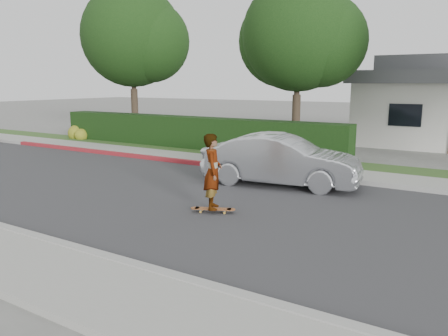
% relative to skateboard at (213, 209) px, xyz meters
% --- Properties ---
extents(ground, '(120.00, 120.00, 0.00)m').
position_rel_skateboard_xyz_m(ground, '(-3.42, 0.69, -0.09)').
color(ground, slate).
rests_on(ground, ground).
extents(road, '(60.00, 8.00, 0.01)m').
position_rel_skateboard_xyz_m(road, '(-3.42, 0.69, -0.09)').
color(road, '#2D2D30').
rests_on(road, ground).
extents(curb_far, '(60.00, 0.20, 0.15)m').
position_rel_skateboard_xyz_m(curb_far, '(-3.42, 4.79, -0.02)').
color(curb_far, '#9E9E99').
rests_on(curb_far, ground).
extents(curb_red_section, '(12.00, 0.21, 0.15)m').
position_rel_skateboard_xyz_m(curb_red_section, '(-8.42, 4.79, -0.02)').
color(curb_red_section, maroon).
rests_on(curb_red_section, ground).
extents(sidewalk_far, '(60.00, 1.60, 0.12)m').
position_rel_skateboard_xyz_m(sidewalk_far, '(-3.42, 5.69, -0.03)').
color(sidewalk_far, gray).
rests_on(sidewalk_far, ground).
extents(planting_strip, '(60.00, 1.60, 0.10)m').
position_rel_skateboard_xyz_m(planting_strip, '(-3.42, 7.29, -0.04)').
color(planting_strip, '#2D4C1E').
rests_on(planting_strip, ground).
extents(hedge, '(15.00, 1.00, 1.50)m').
position_rel_skateboard_xyz_m(hedge, '(-6.42, 7.89, 0.66)').
color(hedge, black).
rests_on(hedge, ground).
extents(flowering_shrub, '(1.40, 1.00, 0.90)m').
position_rel_skateboard_xyz_m(flowering_shrub, '(-13.43, 7.43, 0.24)').
color(flowering_shrub, '#2D4C19').
rests_on(flowering_shrub, ground).
extents(tree_left, '(5.99, 5.21, 8.00)m').
position_rel_skateboard_xyz_m(tree_left, '(-10.94, 9.38, 5.17)').
color(tree_left, '#33261C').
rests_on(tree_left, ground).
extents(tree_center, '(5.66, 4.84, 7.44)m').
position_rel_skateboard_xyz_m(tree_center, '(-1.94, 9.88, 4.81)').
color(tree_center, '#33261C').
rests_on(tree_center, ground).
extents(skateboard, '(1.06, 0.62, 0.10)m').
position_rel_skateboard_xyz_m(skateboard, '(0.00, 0.00, 0.00)').
color(skateboard, '#B08330').
rests_on(skateboard, ground).
extents(skateboarder, '(0.69, 0.77, 1.78)m').
position_rel_skateboard_xyz_m(skateboarder, '(0.00, 0.00, 0.90)').
color(skateboarder, white).
rests_on(skateboarder, skateboard).
extents(car_silver, '(4.80, 2.27, 1.52)m').
position_rel_skateboard_xyz_m(car_silver, '(0.18, 3.46, 0.67)').
color(car_silver, '#B5B7BD').
rests_on(car_silver, ground).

